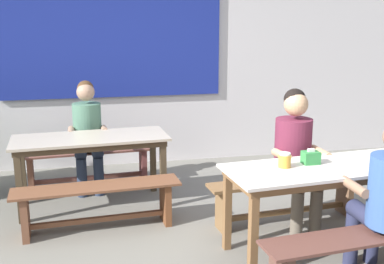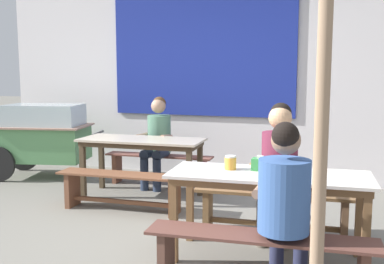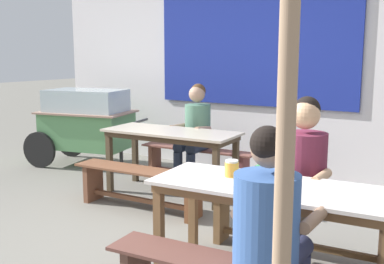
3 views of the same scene
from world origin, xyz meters
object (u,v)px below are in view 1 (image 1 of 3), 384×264
dining_table_far (91,145)px  bench_near_back (286,193)px  tissue_box (311,157)px  dining_table_near (325,175)px  condiment_jar (285,160)px  bench_far_front (98,201)px  bench_far_back (88,164)px  person_right_near_table (296,150)px  person_center_facing (88,129)px  bench_near_front (370,253)px

dining_table_far → bench_near_back: 1.99m
dining_table_far → tissue_box: size_ratio=11.67×
tissue_box → dining_table_near: bearing=-42.9°
dining_table_far → condiment_jar: bearing=-42.2°
bench_far_front → bench_near_back: bearing=-6.3°
dining_table_far → bench_far_front: size_ratio=1.04×
dining_table_near → bench_far_front: (-1.80, 0.80, -0.38)m
bench_far_back → condiment_jar: size_ratio=12.84×
bench_near_back → tissue_box: (-0.04, -0.52, 0.50)m
bench_far_back → person_right_near_table: bearing=-37.9°
dining_table_near → bench_near_back: size_ratio=1.09×
bench_far_front → condiment_jar: bearing=-27.3°
tissue_box → person_center_facing: bearing=133.7°
tissue_box → bench_near_back: bearing=85.8°
bench_far_front → person_right_near_table: (1.79, -0.25, 0.45)m
dining_table_far → person_center_facing: bearing=93.0°
dining_table_far → bench_far_back: (-0.04, 0.60, -0.38)m
dining_table_far → bench_far_back: size_ratio=1.03×
bench_far_back → condiment_jar: 2.55m
bench_far_front → bench_near_back: (1.75, -0.19, 0.01)m
bench_near_back → condiment_jar: 0.81m
person_right_near_table → person_center_facing: (-1.86, 1.40, -0.03)m
dining_table_near → bench_near_front: 0.71m
dining_table_far → condiment_jar: condiment_jar is taller
bench_far_back → person_center_facing: size_ratio=1.24×
dining_table_far → dining_table_near: 2.31m
dining_table_far → tissue_box: 2.19m
dining_table_near → condiment_jar: condiment_jar is taller
bench_near_front → tissue_box: tissue_box is taller
person_center_facing → tissue_box: size_ratio=9.11×
tissue_box → dining_table_far: bearing=143.0°
person_center_facing → dining_table_far: bearing=-87.0°
dining_table_near → person_right_near_table: size_ratio=1.32×
bench_far_back → bench_near_front: bearing=-53.5°
dining_table_near → bench_near_front: bearing=-85.0°
dining_table_far → condiment_jar: 2.03m
person_center_facing → tissue_box: person_center_facing is taller
dining_table_far → bench_near_front: dining_table_far is taller
dining_table_far → bench_far_front: dining_table_far is taller
bench_near_back → tissue_box: bearing=-94.2°
dining_table_far → person_right_near_table: bearing=-25.0°
bench_far_front → bench_near_front: 2.32m
dining_table_near → bench_near_back: (-0.05, 0.60, -0.37)m
condiment_jar → bench_near_front: bearing=-58.8°
condiment_jar → bench_far_front: bearing=152.7°
person_right_near_table → tissue_box: size_ratio=9.47×
bench_far_front → condiment_jar: size_ratio=12.80×
bench_far_back → bench_far_front: same height
dining_table_far → dining_table_near: size_ratio=0.93×
dining_table_near → bench_far_back: bearing=133.1°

